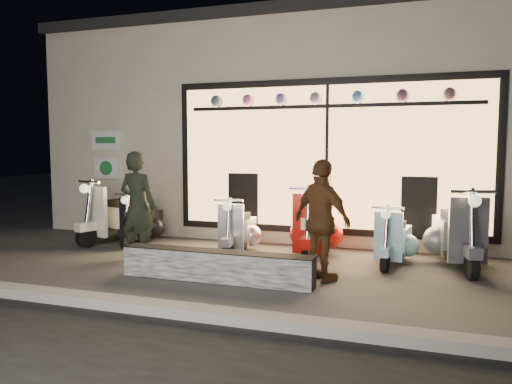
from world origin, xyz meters
TOP-DOWN VIEW (x-y plane):
  - ground at (0.00, 0.00)m, footprint 40.00×40.00m
  - kerb at (0.00, -2.00)m, footprint 40.00×0.25m
  - shop_building at (0.00, 4.98)m, footprint 10.20×6.23m
  - graffiti_barrier at (-0.13, -0.65)m, footprint 2.56×0.28m
  - scooter_silver at (-0.47, 1.08)m, footprint 0.47×1.26m
  - scooter_red at (0.76, 1.21)m, footprint 0.56×1.56m
  - scooter_black at (-2.44, 1.37)m, footprint 0.47×1.26m
  - scooter_cream at (-2.84, 1.36)m, footprint 0.81×1.53m
  - scooter_blue at (1.98, 1.13)m, footprint 0.49×1.23m
  - scooter_grey at (2.84, 1.27)m, footprint 0.69×1.58m
  - man at (-1.75, 0.10)m, footprint 0.63×0.44m
  - woman at (1.14, -0.18)m, footprint 0.98×0.83m

SIDE VIEW (x-z plane):
  - ground at x=0.00m, z-range 0.00..0.00m
  - kerb at x=0.00m, z-range 0.00..0.12m
  - graffiti_barrier at x=-0.13m, z-range 0.00..0.40m
  - scooter_blue at x=1.98m, z-range -0.09..0.79m
  - scooter_black at x=-2.44m, z-range -0.09..0.81m
  - scooter_silver at x=-0.47m, z-range -0.09..0.81m
  - scooter_cream at x=-2.84m, z-range -0.11..0.99m
  - scooter_red at x=0.76m, z-range -0.11..1.00m
  - scooter_grey at x=2.84m, z-range -0.11..1.01m
  - woman at x=1.14m, z-range 0.00..1.57m
  - man at x=-1.75m, z-range 0.00..1.66m
  - shop_building at x=0.00m, z-range 0.00..4.20m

